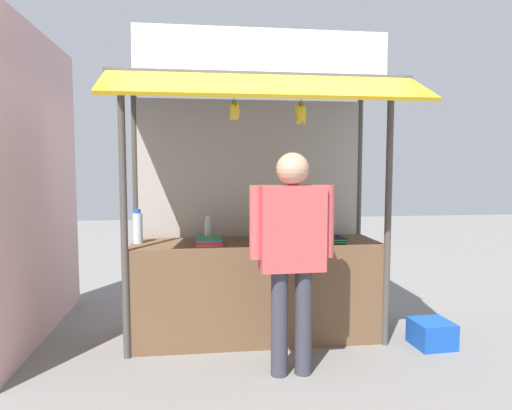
% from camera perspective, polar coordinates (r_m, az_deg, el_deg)
% --- Properties ---
extents(ground_plane, '(20.00, 20.00, 0.00)m').
position_cam_1_polar(ground_plane, '(4.56, 0.00, -16.23)').
color(ground_plane, slate).
extents(stall_counter, '(2.32, 0.67, 0.93)m').
position_cam_1_polar(stall_counter, '(4.41, 0.00, -10.60)').
color(stall_counter, brown).
rests_on(stall_counter, ground).
extents(stall_structure, '(2.52, 1.50, 2.75)m').
position_cam_1_polar(stall_structure, '(4.35, -0.16, 5.13)').
color(stall_structure, '#4C4742').
rests_on(stall_structure, ground).
extents(water_bottle_right, '(0.07, 0.07, 0.26)m').
position_cam_1_polar(water_bottle_right, '(4.55, 8.44, -2.67)').
color(water_bottle_right, silver).
rests_on(water_bottle_right, stall_counter).
extents(water_bottle_far_right, '(0.07, 0.07, 0.23)m').
position_cam_1_polar(water_bottle_far_right, '(4.43, -6.08, -2.98)').
color(water_bottle_far_right, silver).
rests_on(water_bottle_far_right, stall_counter).
extents(water_bottle_front_right, '(0.07, 0.07, 0.26)m').
position_cam_1_polar(water_bottle_front_right, '(4.39, 6.24, -2.87)').
color(water_bottle_front_right, silver).
rests_on(water_bottle_front_right, stall_counter).
extents(water_bottle_center, '(0.08, 0.08, 0.28)m').
position_cam_1_polar(water_bottle_center, '(4.34, 2.17, -2.81)').
color(water_bottle_center, silver).
rests_on(water_bottle_center, stall_counter).
extents(water_bottle_back_right, '(0.09, 0.09, 0.32)m').
position_cam_1_polar(water_bottle_back_right, '(4.35, -14.64, -2.73)').
color(water_bottle_back_right, silver).
rests_on(water_bottle_back_right, stall_counter).
extents(magazine_stack_front_left, '(0.23, 0.32, 0.05)m').
position_cam_1_polar(magazine_stack_front_left, '(4.35, 9.62, -4.29)').
color(magazine_stack_front_left, black).
rests_on(magazine_stack_front_left, stall_counter).
extents(magazine_stack_mid_right, '(0.26, 0.29, 0.06)m').
position_cam_1_polar(magazine_stack_mid_right, '(4.17, -5.90, -4.60)').
color(magazine_stack_mid_right, orange).
rests_on(magazine_stack_mid_right, stall_counter).
extents(magazine_stack_back_left, '(0.20, 0.25, 0.09)m').
position_cam_1_polar(magazine_stack_back_left, '(4.15, 2.70, -4.40)').
color(magazine_stack_back_left, blue).
rests_on(magazine_stack_back_left, stall_counter).
extents(banana_bunch_rightmost, '(0.10, 0.10, 0.25)m').
position_cam_1_polar(banana_bunch_rightmost, '(3.82, -2.75, 11.66)').
color(banana_bunch_rightmost, '#332D23').
extents(banana_bunch_inner_left, '(0.12, 0.12, 0.28)m').
position_cam_1_polar(banana_bunch_inner_left, '(3.90, 5.67, 11.29)').
color(banana_bunch_inner_left, '#332D23').
extents(vendor_person, '(0.66, 0.25, 1.75)m').
position_cam_1_polar(vendor_person, '(3.52, 4.54, -4.76)').
color(vendor_person, '#383842').
rests_on(vendor_person, ground).
extents(plastic_crate, '(0.35, 0.35, 0.23)m').
position_cam_1_polar(plastic_crate, '(4.60, 21.23, -14.82)').
color(plastic_crate, '#194CB2').
rests_on(plastic_crate, ground).
extents(neighbour_wall, '(0.20, 2.40, 2.92)m').
position_cam_1_polar(neighbour_wall, '(4.78, -26.42, 2.19)').
color(neighbour_wall, beige).
rests_on(neighbour_wall, ground).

